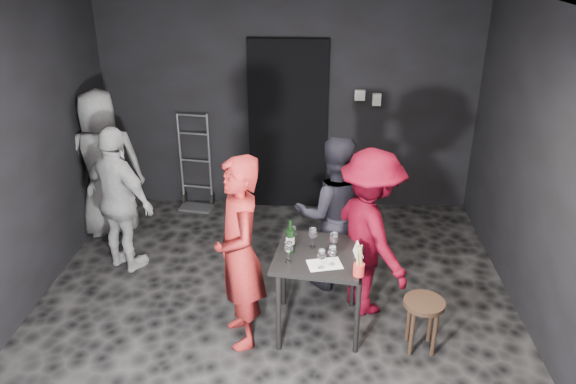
# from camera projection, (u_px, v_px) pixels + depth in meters

# --- Properties ---
(floor) EXTENTS (4.50, 5.00, 0.02)m
(floor) POSITION_uv_depth(u_px,v_px,m) (273.00, 323.00, 5.04)
(floor) COLOR black
(floor) RESTS_ON ground
(ceiling) EXTENTS (4.50, 5.00, 0.02)m
(ceiling) POSITION_uv_depth(u_px,v_px,m) (268.00, 9.00, 3.91)
(ceiling) COLOR silver
(ceiling) RESTS_ON ground
(wall_back) EXTENTS (4.50, 0.04, 2.70)m
(wall_back) POSITION_uv_depth(u_px,v_px,m) (288.00, 101.00, 6.75)
(wall_back) COLOR black
(wall_back) RESTS_ON ground
(wall_right) EXTENTS (0.04, 5.00, 2.70)m
(wall_right) POSITION_uv_depth(u_px,v_px,m) (559.00, 192.00, 4.36)
(wall_right) COLOR black
(wall_right) RESTS_ON ground
(doorway) EXTENTS (0.95, 0.10, 2.10)m
(doorway) POSITION_uv_depth(u_px,v_px,m) (288.00, 127.00, 6.82)
(doorway) COLOR black
(doorway) RESTS_ON ground
(wallbox_upper) EXTENTS (0.12, 0.06, 0.12)m
(wallbox_upper) POSITION_uv_depth(u_px,v_px,m) (360.00, 95.00, 6.62)
(wallbox_upper) COLOR #B7B7B2
(wallbox_upper) RESTS_ON wall_back
(wallbox_lower) EXTENTS (0.10, 0.06, 0.14)m
(wallbox_lower) POSITION_uv_depth(u_px,v_px,m) (377.00, 100.00, 6.63)
(wallbox_lower) COLOR #B7B7B2
(wallbox_lower) RESTS_ON wall_back
(hand_truck) EXTENTS (0.40, 0.34, 1.21)m
(hand_truck) POSITION_uv_depth(u_px,v_px,m) (197.00, 190.00, 7.12)
(hand_truck) COLOR #B2B2B7
(hand_truck) RESTS_ON floor
(tasting_table) EXTENTS (0.72, 0.72, 0.75)m
(tasting_table) POSITION_uv_depth(u_px,v_px,m) (319.00, 263.00, 4.73)
(tasting_table) COLOR black
(tasting_table) RESTS_ON floor
(stool) EXTENTS (0.34, 0.34, 0.47)m
(stool) POSITION_uv_depth(u_px,v_px,m) (423.00, 311.00, 4.59)
(stool) COLOR black
(stool) RESTS_ON floor
(server_red) EXTENTS (0.65, 0.79, 1.85)m
(server_red) POSITION_uv_depth(u_px,v_px,m) (239.00, 244.00, 4.48)
(server_red) COLOR maroon
(server_red) RESTS_ON floor
(woman_black) EXTENTS (0.82, 0.52, 1.57)m
(woman_black) POSITION_uv_depth(u_px,v_px,m) (333.00, 212.00, 5.32)
(woman_black) COLOR black
(woman_black) RESTS_ON floor
(man_maroon) EXTENTS (0.92, 1.15, 1.61)m
(man_maroon) POSITION_uv_depth(u_px,v_px,m) (370.00, 231.00, 4.93)
(man_maroon) COLOR #600415
(man_maroon) RESTS_ON floor
(bystander_cream) EXTENTS (1.01, 0.84, 1.56)m
(bystander_cream) POSITION_uv_depth(u_px,v_px,m) (119.00, 199.00, 5.58)
(bystander_cream) COLOR #BABABA
(bystander_cream) RESTS_ON floor
(bystander_grey) EXTENTS (1.03, 0.74, 1.90)m
(bystander_grey) POSITION_uv_depth(u_px,v_px,m) (103.00, 156.00, 6.20)
(bystander_grey) COLOR slate
(bystander_grey) RESTS_ON floor
(tasting_mat) EXTENTS (0.31, 0.24, 0.00)m
(tasting_mat) POSITION_uv_depth(u_px,v_px,m) (325.00, 264.00, 4.53)
(tasting_mat) COLOR white
(tasting_mat) RESTS_ON tasting_table
(wine_glass_a) EXTENTS (0.09, 0.09, 0.20)m
(wine_glass_a) POSITION_uv_depth(u_px,v_px,m) (288.00, 251.00, 4.53)
(wine_glass_a) COLOR white
(wine_glass_a) RESTS_ON tasting_table
(wine_glass_b) EXTENTS (0.09, 0.09, 0.20)m
(wine_glass_b) POSITION_uv_depth(u_px,v_px,m) (292.00, 236.00, 4.75)
(wine_glass_b) COLOR white
(wine_glass_b) RESTS_ON tasting_table
(wine_glass_c) EXTENTS (0.09, 0.09, 0.20)m
(wine_glass_c) POSITION_uv_depth(u_px,v_px,m) (313.00, 237.00, 4.74)
(wine_glass_c) COLOR white
(wine_glass_c) RESTS_ON tasting_table
(wine_glass_d) EXTENTS (0.08, 0.08, 0.19)m
(wine_glass_d) POSITION_uv_depth(u_px,v_px,m) (322.00, 258.00, 4.44)
(wine_glass_d) COLOR white
(wine_glass_d) RESTS_ON tasting_table
(wine_glass_e) EXTENTS (0.09, 0.09, 0.19)m
(wine_glass_e) POSITION_uv_depth(u_px,v_px,m) (332.00, 255.00, 4.49)
(wine_glass_e) COLOR white
(wine_glass_e) RESTS_ON tasting_table
(wine_glass_f) EXTENTS (0.09, 0.09, 0.20)m
(wine_glass_f) POSITION_uv_depth(u_px,v_px,m) (334.00, 242.00, 4.66)
(wine_glass_f) COLOR white
(wine_glass_f) RESTS_ON tasting_table
(wine_bottle) EXTENTS (0.07, 0.07, 0.30)m
(wine_bottle) POSITION_uv_depth(u_px,v_px,m) (290.00, 240.00, 4.66)
(wine_bottle) COLOR black
(wine_bottle) RESTS_ON tasting_table
(breadstick_cup) EXTENTS (0.09, 0.09, 0.28)m
(breadstick_cup) POSITION_uv_depth(u_px,v_px,m) (359.00, 261.00, 4.34)
(breadstick_cup) COLOR red
(breadstick_cup) RESTS_ON tasting_table
(reserved_card) EXTENTS (0.09, 0.14, 0.10)m
(reserved_card) POSITION_uv_depth(u_px,v_px,m) (357.00, 249.00, 4.65)
(reserved_card) COLOR white
(reserved_card) RESTS_ON tasting_table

